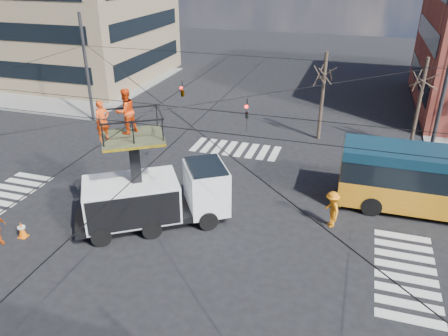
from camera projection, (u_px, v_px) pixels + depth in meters
ground at (176, 231)px, 20.23m from camera, size 120.00×120.00×0.00m
sidewalk_nw at (65, 82)px, 43.88m from camera, size 18.00×18.00×0.12m
crosswalks at (176, 230)px, 20.22m from camera, size 22.40×22.40×0.02m
overhead_network at (173, 142)px, 18.72m from camera, size 24.24×24.24×8.00m
tree_a at (325, 73)px, 28.45m from camera, size 2.00×2.00×6.00m
tree_b at (424, 80)px, 26.84m from camera, size 2.00×2.00×6.00m
utility_truck at (155, 184)px, 19.94m from camera, size 7.13×5.72×6.52m
traffic_cone at (22, 229)px, 19.62m from camera, size 0.36×0.36×0.78m
flagger at (332, 209)px, 20.20m from camera, size 1.11×1.34×1.81m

